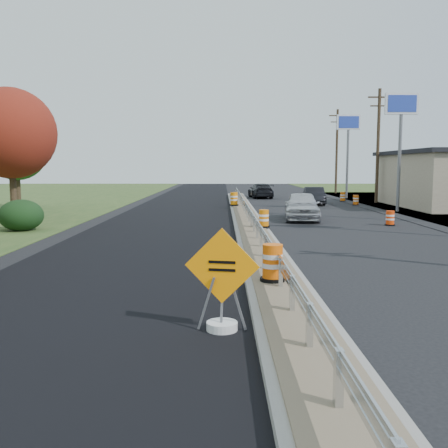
{
  "coord_description": "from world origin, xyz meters",
  "views": [
    {
      "loc": [
        -1.39,
        -17.69,
        3.09
      ],
      "look_at": [
        -1.33,
        -0.6,
        1.1
      ],
      "focal_mm": 40.0,
      "sensor_mm": 36.0,
      "label": 1
    }
  ],
  "objects_px": {
    "barrel_shoulder_near": "(390,218)",
    "car_silver": "(302,206)",
    "barrel_median_near": "(273,263)",
    "car_dark_far": "(261,191)",
    "barrel_shoulder_mid": "(356,200)",
    "barrel_shoulder_far": "(343,197)",
    "barrel_median_mid": "(264,219)",
    "car_dark_mid": "(314,196)",
    "caution_sign": "(222,305)",
    "barrel_median_far": "(234,199)"
  },
  "relations": [
    {
      "from": "barrel_shoulder_mid",
      "to": "car_dark_far",
      "type": "bearing_deg",
      "value": 126.73
    },
    {
      "from": "barrel_median_mid",
      "to": "car_silver",
      "type": "xyz_separation_m",
      "value": [
        2.64,
        5.4,
        0.19
      ]
    },
    {
      "from": "barrel_shoulder_near",
      "to": "car_silver",
      "type": "height_order",
      "value": "car_silver"
    },
    {
      "from": "barrel_shoulder_far",
      "to": "car_silver",
      "type": "relative_size",
      "value": 0.17
    },
    {
      "from": "barrel_median_far",
      "to": "barrel_shoulder_near",
      "type": "relative_size",
      "value": 1.25
    },
    {
      "from": "barrel_median_near",
      "to": "barrel_shoulder_mid",
      "type": "xyz_separation_m",
      "value": [
        9.34,
        27.22,
        -0.29
      ]
    },
    {
      "from": "barrel_shoulder_mid",
      "to": "car_dark_mid",
      "type": "xyz_separation_m",
      "value": [
        -3.16,
        0.8,
        0.32
      ]
    },
    {
      "from": "barrel_shoulder_far",
      "to": "car_dark_far",
      "type": "height_order",
      "value": "car_dark_far"
    },
    {
      "from": "barrel_median_mid",
      "to": "car_dark_mid",
      "type": "bearing_deg",
      "value": 72.16
    },
    {
      "from": "barrel_shoulder_near",
      "to": "car_dark_far",
      "type": "distance_m",
      "value": 23.35
    },
    {
      "from": "barrel_median_mid",
      "to": "car_dark_far",
      "type": "height_order",
      "value": "car_dark_far"
    },
    {
      "from": "caution_sign",
      "to": "barrel_median_mid",
      "type": "xyz_separation_m",
      "value": [
        1.95,
        14.08,
        0.13
      ]
    },
    {
      "from": "barrel_median_far",
      "to": "car_silver",
      "type": "height_order",
      "value": "car_silver"
    },
    {
      "from": "barrel_shoulder_mid",
      "to": "car_dark_mid",
      "type": "height_order",
      "value": "car_dark_mid"
    },
    {
      "from": "barrel_shoulder_far",
      "to": "barrel_median_near",
      "type": "bearing_deg",
      "value": -106.51
    },
    {
      "from": "barrel_median_near",
      "to": "barrel_median_far",
      "type": "relative_size",
      "value": 0.95
    },
    {
      "from": "caution_sign",
      "to": "car_silver",
      "type": "height_order",
      "value": "caution_sign"
    },
    {
      "from": "barrel_median_near",
      "to": "barrel_shoulder_mid",
      "type": "relative_size",
      "value": 1.15
    },
    {
      "from": "barrel_shoulder_near",
      "to": "barrel_median_far",
      "type": "bearing_deg",
      "value": 127.51
    },
    {
      "from": "caution_sign",
      "to": "barrel_median_near",
      "type": "height_order",
      "value": "caution_sign"
    },
    {
      "from": "barrel_median_far",
      "to": "barrel_shoulder_far",
      "type": "relative_size",
      "value": 1.18
    },
    {
      "from": "barrel_shoulder_mid",
      "to": "car_silver",
      "type": "relative_size",
      "value": 0.17
    },
    {
      "from": "caution_sign",
      "to": "barrel_median_mid",
      "type": "bearing_deg",
      "value": 92.83
    },
    {
      "from": "caution_sign",
      "to": "barrel_shoulder_mid",
      "type": "height_order",
      "value": "caution_sign"
    },
    {
      "from": "car_dark_mid",
      "to": "barrel_median_near",
      "type": "bearing_deg",
      "value": -97.92
    },
    {
      "from": "barrel_median_near",
      "to": "barrel_shoulder_far",
      "type": "xyz_separation_m",
      "value": [
        9.34,
        31.51,
        -0.28
      ]
    },
    {
      "from": "car_dark_mid",
      "to": "barrel_median_mid",
      "type": "bearing_deg",
      "value": -103.32
    },
    {
      "from": "barrel_shoulder_near",
      "to": "car_silver",
      "type": "relative_size",
      "value": 0.16
    },
    {
      "from": "barrel_median_near",
      "to": "car_silver",
      "type": "height_order",
      "value": "car_silver"
    },
    {
      "from": "barrel_median_near",
      "to": "car_dark_far",
      "type": "xyz_separation_m",
      "value": [
        2.48,
        36.41,
        0.03
      ]
    },
    {
      "from": "barrel_median_mid",
      "to": "barrel_shoulder_near",
      "type": "distance_m",
      "value": 7.32
    },
    {
      "from": "barrel_shoulder_mid",
      "to": "car_dark_far",
      "type": "relative_size",
      "value": 0.16
    },
    {
      "from": "car_silver",
      "to": "car_dark_far",
      "type": "bearing_deg",
      "value": 98.98
    },
    {
      "from": "barrel_shoulder_mid",
      "to": "car_dark_mid",
      "type": "relative_size",
      "value": 0.19
    },
    {
      "from": "barrel_median_near",
      "to": "barrel_median_far",
      "type": "height_order",
      "value": "barrel_median_far"
    },
    {
      "from": "barrel_median_mid",
      "to": "barrel_shoulder_near",
      "type": "height_order",
      "value": "barrel_median_mid"
    },
    {
      "from": "car_silver",
      "to": "caution_sign",
      "type": "bearing_deg",
      "value": -96.69
    },
    {
      "from": "car_dark_far",
      "to": "car_dark_mid",
      "type": "bearing_deg",
      "value": 108.94
    },
    {
      "from": "barrel_median_near",
      "to": "barrel_shoulder_far",
      "type": "distance_m",
      "value": 32.86
    },
    {
      "from": "barrel_median_far",
      "to": "car_dark_mid",
      "type": "distance_m",
      "value": 7.76
    },
    {
      "from": "barrel_shoulder_near",
      "to": "car_silver",
      "type": "bearing_deg",
      "value": 146.69
    },
    {
      "from": "barrel_median_near",
      "to": "barrel_shoulder_mid",
      "type": "distance_m",
      "value": 28.77
    },
    {
      "from": "barrel_shoulder_near",
      "to": "car_silver",
      "type": "xyz_separation_m",
      "value": [
        -4.18,
        2.75,
        0.44
      ]
    },
    {
      "from": "barrel_median_near",
      "to": "car_silver",
      "type": "distance_m",
      "value": 16.69
    },
    {
      "from": "barrel_median_near",
      "to": "barrel_median_mid",
      "type": "relative_size",
      "value": 1.11
    },
    {
      "from": "car_silver",
      "to": "car_dark_mid",
      "type": "distance_m",
      "value": 12.01
    },
    {
      "from": "caution_sign",
      "to": "barrel_median_near",
      "type": "relative_size",
      "value": 2.11
    },
    {
      "from": "car_dark_far",
      "to": "barrel_median_far",
      "type": "bearing_deg",
      "value": 72.12
    },
    {
      "from": "barrel_median_far",
      "to": "barrel_shoulder_mid",
      "type": "xyz_separation_m",
      "value": [
        9.75,
        3.29,
        -0.31
      ]
    },
    {
      "from": "car_dark_far",
      "to": "barrel_shoulder_mid",
      "type": "bearing_deg",
      "value": 121.89
    }
  ]
}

